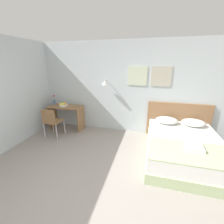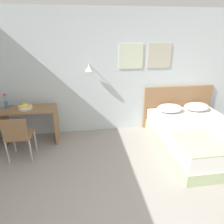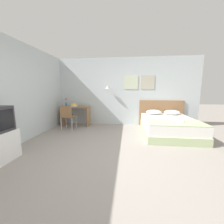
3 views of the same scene
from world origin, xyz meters
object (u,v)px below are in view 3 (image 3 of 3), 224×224
object	(u,v)px
headboard	(161,113)
desk_chair	(67,115)
pillow_left	(154,112)
throw_blanket	(175,123)
folded_towel_near_foot	(177,120)
desk	(76,112)
pillow_right	(172,112)
bed	(168,126)
fruit_bowl	(74,105)
flower_vase	(66,103)

from	to	relation	value
headboard	desk_chair	size ratio (longest dim) A/B	1.96
headboard	pillow_left	world-z (taller)	headboard
throw_blanket	folded_towel_near_foot	world-z (taller)	folded_towel_near_foot
throw_blanket	desk	distance (m)	3.60
pillow_left	pillow_right	bearing A→B (deg)	0.00
bed	desk_chair	size ratio (longest dim) A/B	2.39
headboard	desk_chair	world-z (taller)	headboard
pillow_left	fruit_bowl	world-z (taller)	fruit_bowl
headboard	desk_chair	bearing A→B (deg)	-164.62
flower_vase	folded_towel_near_foot	bearing A→B (deg)	-18.25
desk	flower_vase	bearing A→B (deg)	170.98
desk_chair	flower_vase	size ratio (longest dim) A/B	2.71
headboard	flower_vase	xyz separation A→B (m)	(-3.77, -0.23, 0.38)
folded_towel_near_foot	desk	world-z (taller)	desk
desk_chair	headboard	bearing A→B (deg)	15.38
bed	folded_towel_near_foot	distance (m)	0.55
throw_blanket	folded_towel_near_foot	distance (m)	0.17
headboard	desk	size ratio (longest dim) A/B	1.59
bed	desk_chair	world-z (taller)	desk_chair
bed	flower_vase	size ratio (longest dim) A/B	6.47
pillow_right	desk	bearing A→B (deg)	-179.88
desk	fruit_bowl	bearing A→B (deg)	-162.62
folded_towel_near_foot	flower_vase	world-z (taller)	flower_vase
bed	headboard	world-z (taller)	headboard
bed	fruit_bowl	distance (m)	3.52
desk_chair	flower_vase	xyz separation A→B (m)	(-0.35, 0.71, 0.37)
desk	headboard	bearing A→B (deg)	5.15
bed	pillow_right	size ratio (longest dim) A/B	3.59
folded_towel_near_foot	desk	xyz separation A→B (m)	(-3.43, 1.20, -0.04)
folded_towel_near_foot	pillow_right	bearing A→B (deg)	79.05
desk	fruit_bowl	xyz separation A→B (m)	(-0.05, -0.02, 0.29)
folded_towel_near_foot	desk_chair	bearing A→B (deg)	170.84
pillow_left	desk_chair	size ratio (longest dim) A/B	0.67
pillow_left	flower_vase	world-z (taller)	flower_vase
desk	desk_chair	bearing A→B (deg)	-96.78
pillow_left	flower_vase	distance (m)	3.45
throw_blanket	desk	world-z (taller)	desk
bed	folded_towel_near_foot	bearing A→B (deg)	-78.64
pillow_left	pillow_right	distance (m)	0.65
pillow_right	flower_vase	bearing A→B (deg)	179.17
pillow_right	throw_blanket	xyz separation A→B (m)	(-0.32, -1.36, -0.07)
fruit_bowl	throw_blanket	bearing A→B (deg)	-21.40
throw_blanket	fruit_bowl	bearing A→B (deg)	158.60
headboard	bed	bearing A→B (deg)	-90.00
desk	pillow_right	bearing A→B (deg)	0.12
bed	throw_blanket	world-z (taller)	throw_blanket
pillow_left	throw_blanket	world-z (taller)	pillow_left
desk_chair	flower_vase	world-z (taller)	flower_vase
headboard	throw_blanket	xyz separation A→B (m)	(0.00, -1.65, 0.01)
folded_towel_near_foot	fruit_bowl	world-z (taller)	fruit_bowl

